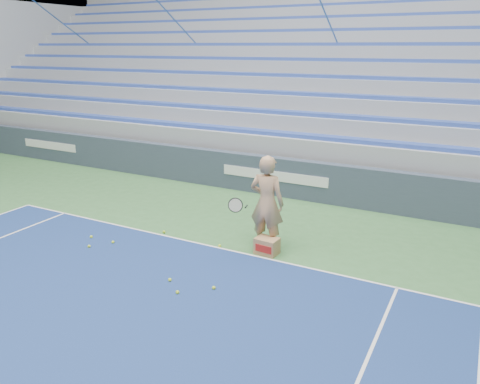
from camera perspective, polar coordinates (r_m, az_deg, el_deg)
name	(u,v)px	position (r m, az deg, el deg)	size (l,w,h in m)	color
sponsor_barrier	(276,176)	(13.35, 4.40, 1.93)	(30.00, 0.32, 1.10)	#354151
bleachers	(338,94)	(18.35, 11.87, 11.59)	(31.00, 9.15, 7.30)	#989BA0
tennis_player	(267,203)	(9.64, 3.27, -1.35)	(0.98, 0.87, 2.01)	tan
ball_box	(267,246)	(9.68, 3.30, -6.58)	(0.48, 0.38, 0.34)	#A87F51
tennis_ball_0	(164,232)	(10.87, -9.25, -4.82)	(0.07, 0.07, 0.07)	#C7E52E
tennis_ball_1	(177,292)	(8.32, -7.64, -12.03)	(0.07, 0.07, 0.07)	#C7E52E
tennis_ball_2	(89,246)	(10.48, -17.92, -6.33)	(0.07, 0.07, 0.07)	#C7E52E
tennis_ball_3	(220,246)	(10.02, -2.50, -6.57)	(0.07, 0.07, 0.07)	#C7E52E
tennis_ball_4	(91,237)	(10.97, -17.68, -5.24)	(0.07, 0.07, 0.07)	#C7E52E
tennis_ball_5	(170,280)	(8.74, -8.54, -10.54)	(0.07, 0.07, 0.07)	#C7E52E
tennis_ball_6	(113,242)	(10.55, -15.22, -5.92)	(0.07, 0.07, 0.07)	#C7E52E
tennis_ball_7	(214,288)	(8.40, -3.22, -11.59)	(0.07, 0.07, 0.07)	#C7E52E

